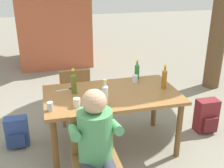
{
  "coord_description": "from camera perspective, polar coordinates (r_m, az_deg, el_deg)",
  "views": [
    {
      "loc": [
        -0.74,
        -2.88,
        2.1
      ],
      "look_at": [
        0.0,
        0.0,
        0.88
      ],
      "focal_mm": 43.79,
      "sensor_mm": 36.0,
      "label": 1
    }
  ],
  "objects": [
    {
      "name": "bottle_clear",
      "position": [
        2.93,
        -1.43,
        -2.15
      ],
      "size": [
        0.06,
        0.06,
        0.3
      ],
      "color": "white",
      "rests_on": "dining_table"
    },
    {
      "name": "bottle_amber",
      "position": [
        3.42,
        10.87,
        1.19
      ],
      "size": [
        0.06,
        0.06,
        0.31
      ],
      "color": "#996019",
      "rests_on": "dining_table"
    },
    {
      "name": "cup_white",
      "position": [
        2.95,
        -7.34,
        -3.89
      ],
      "size": [
        0.08,
        0.08,
        0.1
      ],
      "primitive_type": "cylinder",
      "color": "white",
      "rests_on": "dining_table"
    },
    {
      "name": "cup_steel",
      "position": [
        2.92,
        -12.81,
        -4.59
      ],
      "size": [
        0.07,
        0.07,
        0.1
      ],
      "primitive_type": "cylinder",
      "color": "#B2B7BC",
      "rests_on": "dining_table"
    },
    {
      "name": "person_in_white_shirt",
      "position": [
        2.51,
        -3.15,
        -12.93
      ],
      "size": [
        0.47,
        0.62,
        1.18
      ],
      "color": "#4C935B",
      "rests_on": "ground_plane"
    },
    {
      "name": "chair_near_left",
      "position": [
        2.7,
        -3.57,
        -14.52
      ],
      "size": [
        0.44,
        0.44,
        0.87
      ],
      "color": "olive",
      "rests_on": "ground_plane"
    },
    {
      "name": "table_knife",
      "position": [
        3.41,
        -9.39,
        -1.11
      ],
      "size": [
        0.24,
        0.06,
        0.01
      ],
      "color": "silver",
      "rests_on": "dining_table"
    },
    {
      "name": "bottle_green",
      "position": [
        3.68,
        5.23,
        2.73
      ],
      "size": [
        0.06,
        0.06,
        0.27
      ],
      "color": "#287A38",
      "rests_on": "dining_table"
    },
    {
      "name": "dining_table",
      "position": [
        3.3,
        0.0,
        -3.43
      ],
      "size": [
        1.61,
        0.91,
        0.76
      ],
      "color": "olive",
      "rests_on": "ground_plane"
    },
    {
      "name": "bottle_olive",
      "position": [
        3.25,
        -7.99,
        0.26
      ],
      "size": [
        0.06,
        0.06,
        0.31
      ],
      "color": "#566623",
      "rests_on": "dining_table"
    },
    {
      "name": "brick_kiosk",
      "position": [
        6.93,
        -12.38,
        15.79
      ],
      "size": [
        1.88,
        1.84,
        2.62
      ],
      "color": "#B25638",
      "rests_on": "ground_plane"
    },
    {
      "name": "chair_far_left",
      "position": [
        4.0,
        -7.76,
        -1.72
      ],
      "size": [
        0.44,
        0.44,
        0.87
      ],
      "color": "olive",
      "rests_on": "ground_plane"
    },
    {
      "name": "backpack_by_near_side",
      "position": [
        4.08,
        19.16,
        -6.37
      ],
      "size": [
        0.3,
        0.24,
        0.48
      ],
      "color": "maroon",
      "rests_on": "ground_plane"
    },
    {
      "name": "cup_glass",
      "position": [
        3.58,
        4.81,
        1.11
      ],
      "size": [
        0.07,
        0.07,
        0.1
      ],
      "primitive_type": "cylinder",
      "color": "silver",
      "rests_on": "dining_table"
    },
    {
      "name": "backpack_by_far_side",
      "position": [
        3.77,
        -19.22,
        -9.55
      ],
      "size": [
        0.28,
        0.22,
        0.4
      ],
      "color": "#2D4784",
      "rests_on": "ground_plane"
    },
    {
      "name": "ground_plane",
      "position": [
        3.64,
        0.0,
        -12.94
      ],
      "size": [
        24.0,
        24.0,
        0.0
      ],
      "primitive_type": "plane",
      "color": "gray"
    }
  ]
}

